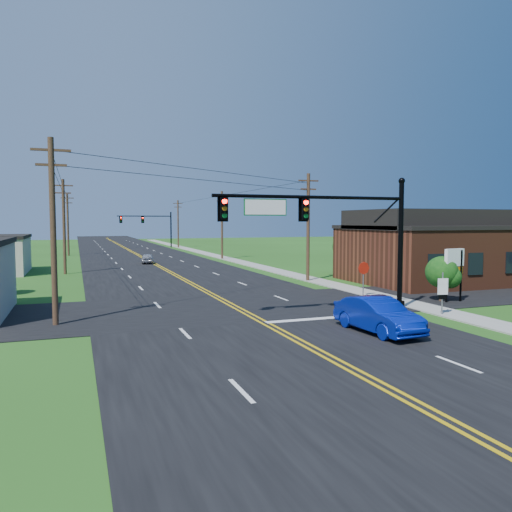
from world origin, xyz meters
name	(u,v)px	position (x,y,z in m)	size (l,w,h in m)	color
ground	(329,361)	(0.00, 0.00, 0.00)	(260.00, 260.00, 0.00)	#214914
road_main	(145,260)	(0.00, 50.00, 0.02)	(16.00, 220.00, 0.04)	black
road_cross	(231,307)	(0.00, 12.00, 0.02)	(70.00, 10.00, 0.04)	black
sidewalk	(247,263)	(10.50, 40.00, 0.04)	(2.00, 160.00, 0.08)	gray
signal_mast_main	(331,227)	(4.34, 8.00, 4.75)	(11.30, 0.60, 7.48)	black
signal_mast_far	(148,224)	(4.44, 80.00, 4.55)	(10.98, 0.60, 7.48)	black
brick_building	(440,254)	(20.00, 18.00, 2.35)	(14.20, 11.20, 4.70)	#5C2C1A
utility_pole_left_a	(53,228)	(-9.50, 10.00, 4.72)	(1.80, 0.28, 9.00)	#3B2A1B
utility_pole_left_b	(64,225)	(-9.50, 35.00, 4.72)	(1.80, 0.28, 9.00)	#3B2A1B
utility_pole_left_c	(68,223)	(-9.50, 62.00, 4.72)	(1.80, 0.28, 9.00)	#3B2A1B
utility_pole_right_a	(308,225)	(9.80, 22.00, 4.72)	(1.80, 0.28, 9.00)	#3B2A1B
utility_pole_right_b	(222,224)	(9.80, 48.00, 4.72)	(1.80, 0.28, 9.00)	#3B2A1B
utility_pole_right_c	(178,223)	(9.80, 78.00, 4.72)	(1.80, 0.28, 9.00)	#3B2A1B
tree_right_back	(348,247)	(16.00, 26.00, 2.60)	(3.00, 3.00, 4.10)	#3B2A1B
shrub_corner	(442,272)	(13.00, 9.50, 1.85)	(2.00, 2.00, 2.86)	#3B2A1B
blue_car	(378,316)	(4.21, 3.27, 0.79)	(1.67, 4.80, 1.58)	#071B9B
distant_car	(147,259)	(-0.52, 44.22, 0.59)	(1.40, 3.49, 1.19)	#A3A2A7
route_sign	(443,290)	(9.85, 5.70, 1.35)	(0.57, 0.15, 2.32)	slate
stop_sign	(364,272)	(9.37, 12.70, 1.70)	(0.84, 0.10, 2.37)	slate
pylon_sign	(454,263)	(13.52, 9.00, 2.44)	(1.64, 0.58, 3.34)	black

